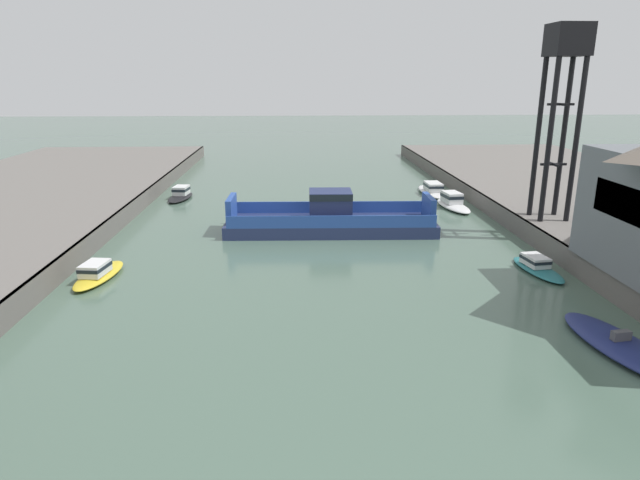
% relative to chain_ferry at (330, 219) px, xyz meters
% --- Properties ---
extents(chain_ferry, '(19.16, 6.32, 3.82)m').
position_rel_chain_ferry_xyz_m(chain_ferry, '(0.00, 0.00, 0.00)').
color(chain_ferry, navy).
rests_on(chain_ferry, ground).
extents(moored_boat_mid_left, '(3.20, 7.38, 1.69)m').
position_rel_chain_ferry_xyz_m(moored_boat_mid_left, '(13.94, 8.90, -0.52)').
color(moored_boat_mid_left, white).
rests_on(moored_boat_mid_left, ground).
extents(moored_boat_mid_right, '(2.73, 6.12, 1.12)m').
position_rel_chain_ferry_xyz_m(moored_boat_mid_right, '(14.36, -11.60, -0.73)').
color(moored_boat_mid_right, '#237075').
rests_on(moored_boat_mid_right, ground).
extents(moored_boat_far_left, '(2.87, 6.31, 1.46)m').
position_rel_chain_ferry_xyz_m(moored_boat_far_left, '(-16.52, 15.09, -0.60)').
color(moored_boat_far_left, black).
rests_on(moored_boat_far_left, ground).
extents(moored_boat_far_right, '(2.71, 8.18, 1.53)m').
position_rel_chain_ferry_xyz_m(moored_boat_far_right, '(13.49, 16.18, -0.58)').
color(moored_boat_far_right, white).
rests_on(moored_boat_far_right, ground).
extents(moored_boat_upstream_a, '(4.01, 8.61, 1.09)m').
position_rel_chain_ferry_xyz_m(moored_boat_upstream_a, '(13.46, -23.71, -0.84)').
color(moored_boat_upstream_a, navy).
rests_on(moored_boat_upstream_a, ground).
extents(moored_boat_upstream_b, '(2.92, 6.47, 1.34)m').
position_rel_chain_ferry_xyz_m(moored_boat_upstream_b, '(-17.14, -11.73, -0.65)').
color(moored_boat_upstream_b, yellow).
rests_on(moored_boat_upstream_b, ground).
extents(crane_tower, '(2.96, 2.96, 16.11)m').
position_rel_chain_ferry_xyz_m(crane_tower, '(19.03, -2.64, 12.80)').
color(crane_tower, black).
rests_on(crane_tower, quay_right).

